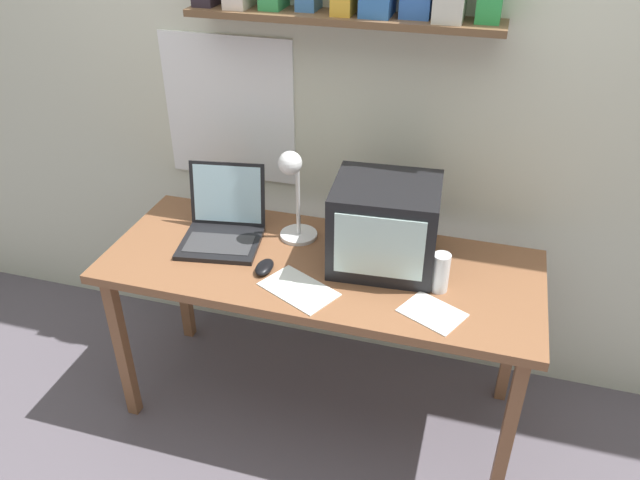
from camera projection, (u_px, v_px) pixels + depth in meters
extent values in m
plane|color=#5D555F|center=(320.00, 403.00, 2.70)|extent=(12.00, 12.00, 0.00)
cube|color=beige|center=(354.00, 75.00, 2.40)|extent=(5.60, 0.06, 2.60)
cube|color=white|center=(229.00, 109.00, 2.59)|extent=(0.57, 0.01, 0.61)
cube|color=brown|center=(342.00, 18.00, 2.18)|extent=(1.13, 0.18, 0.02)
cube|color=brown|center=(320.00, 267.00, 2.32)|extent=(1.62, 0.65, 0.03)
cube|color=brown|center=(122.00, 348.00, 2.48)|extent=(0.04, 0.05, 0.70)
cube|color=brown|center=(508.00, 431.00, 2.13)|extent=(0.04, 0.05, 0.70)
cube|color=brown|center=(182.00, 276.00, 2.91)|extent=(0.04, 0.05, 0.70)
cube|color=brown|center=(512.00, 335.00, 2.55)|extent=(0.04, 0.05, 0.70)
cube|color=black|center=(385.00, 225.00, 2.24)|extent=(0.40, 0.35, 0.32)
cube|color=silver|center=(379.00, 248.00, 2.09)|extent=(0.31, 0.03, 0.23)
cube|color=black|center=(221.00, 243.00, 2.41)|extent=(0.34, 0.30, 0.02)
cube|color=#38383A|center=(219.00, 244.00, 2.39)|extent=(0.28, 0.18, 0.00)
cube|color=black|center=(227.00, 194.00, 2.47)|extent=(0.31, 0.10, 0.25)
cube|color=#A7D1E1|center=(227.00, 194.00, 2.47)|extent=(0.28, 0.09, 0.23)
cylinder|color=white|center=(299.00, 235.00, 2.47)|extent=(0.15, 0.15, 0.01)
cylinder|color=white|center=(298.00, 197.00, 2.38)|extent=(0.02, 0.02, 0.33)
sphere|color=white|center=(290.00, 163.00, 2.25)|extent=(0.09, 0.09, 0.09)
cylinder|color=white|center=(440.00, 272.00, 2.14)|extent=(0.06, 0.06, 0.14)
cylinder|color=yellow|center=(440.00, 277.00, 2.15)|extent=(0.05, 0.05, 0.10)
ellipsoid|color=black|center=(264.00, 267.00, 2.26)|extent=(0.06, 0.11, 0.03)
cube|color=silver|center=(299.00, 289.00, 2.17)|extent=(0.31, 0.26, 0.00)
cube|color=white|center=(432.00, 313.00, 2.06)|extent=(0.24, 0.22, 0.00)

